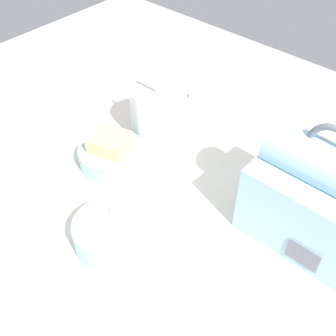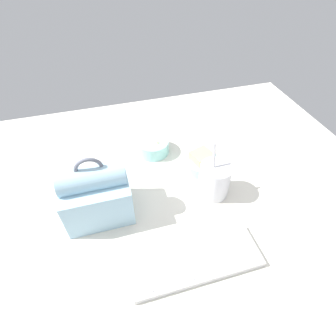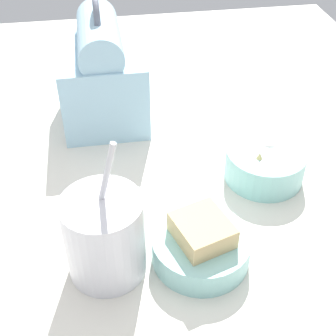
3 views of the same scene
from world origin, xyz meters
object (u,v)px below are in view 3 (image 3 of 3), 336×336
Objects in this scene: lunch_bag at (103,74)px; bento_bowl_snacks at (264,164)px; soup_cup at (105,235)px; bento_bowl_sandwich at (201,245)px.

bento_bowl_snacks is at bearing -133.38° from lunch_bag.
soup_cup reaches higher than bento_bowl_snacks.
bento_bowl_snacks is at bearing -61.05° from soup_cup.
bento_bowl_snacks is (-21.35, -22.59, -5.61)cm from lunch_bag.
soup_cup is 12.13cm from bento_bowl_sandwich.
lunch_bag is at bearing 15.53° from bento_bowl_sandwich.
lunch_bag reaches higher than soup_cup.
soup_cup is at bearing 176.99° from lunch_bag.
lunch_bag is at bearing 46.62° from bento_bowl_snacks.
soup_cup is at bearing 118.95° from bento_bowl_snacks.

